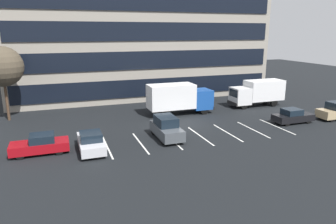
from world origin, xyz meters
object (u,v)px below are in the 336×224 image
Objects in this scene: box_truck_blue at (179,97)px; sedan_maroon at (40,145)px; suv_charcoal at (166,128)px; bare_tree at (2,67)px; sedan_black at (293,116)px; sedan_silver at (91,142)px; box_truck_white at (258,92)px.

box_truck_blue is 16.30m from sedan_maroon.
suv_charcoal is 18.43m from bare_tree.
sedan_maroon reaches higher than sedan_black.
box_truck_blue reaches higher than suv_charcoal.
suv_charcoal is (6.62, 0.85, 0.21)m from sedan_silver.
box_truck_blue is at bearing -11.84° from bare_tree.
box_truck_white is at bearing -6.53° from bare_tree.
sedan_maroon is at bearing -179.54° from suv_charcoal.
box_truck_white is 1.62× the size of sedan_maroon.
suv_charcoal is (-4.09, -7.35, -1.01)m from box_truck_blue.
sedan_silver is at bearing -142.58° from box_truck_blue.
bare_tree is (-18.00, 3.77, 3.74)m from box_truck_blue.
sedan_black is at bearing 0.47° from sedan_maroon.
suv_charcoal is at bearing 0.46° from sedan_maroon.
sedan_black is 0.97× the size of sedan_maroon.
sedan_maroon is 12.76m from bare_tree.
sedan_silver reaches higher than sedan_black.
suv_charcoal reaches higher than sedan_silver.
box_truck_blue is 1.72× the size of suv_charcoal.
sedan_maroon is (-10.36, -0.08, -0.23)m from suv_charcoal.
suv_charcoal is 10.37m from sedan_maroon.
box_truck_white reaches higher than suv_charcoal.
suv_charcoal is at bearing 7.32° from sedan_silver.
sedan_silver is (-10.71, -8.20, -1.21)m from box_truck_blue.
bare_tree is at bearing 158.39° from sedan_black.
box_truck_blue is 1.70× the size of sedan_silver.
box_truck_white is at bearing 21.86° from sedan_silver.
sedan_black is at bearing -21.61° from bare_tree.
sedan_maroon is (-25.34, -7.90, -1.09)m from box_truck_white.
sedan_silver is 0.57× the size of bare_tree.
sedan_silver is at bearing -158.14° from box_truck_white.
box_truck_white is at bearing 27.56° from suv_charcoal.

